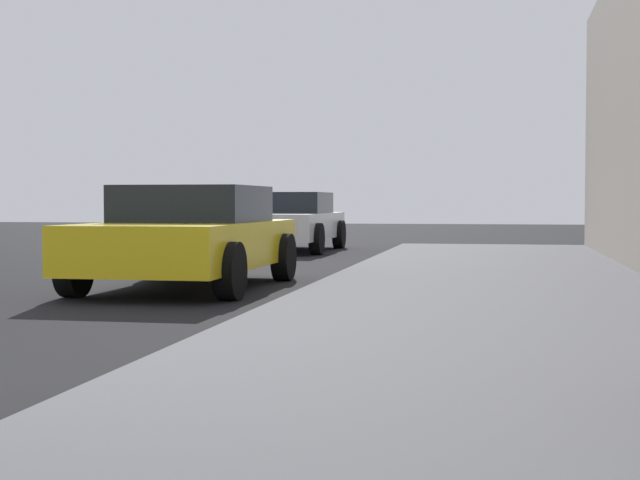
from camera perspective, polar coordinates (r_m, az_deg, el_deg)
sidewalk at (r=4.59m, az=9.86°, el=-10.27°), size 4.00×32.00×0.15m
car_yellow at (r=11.71m, az=-7.94°, el=0.24°), size 2.04×4.02×1.27m
car_white at (r=20.26m, az=-1.82°, el=1.15°), size 1.92×4.18×1.27m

